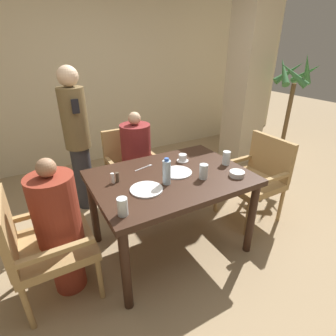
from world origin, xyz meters
TOP-DOWN VIEW (x-y plane):
  - ground_plane at (0.00, 0.00)m, footprint 16.00×16.00m
  - wall_back at (0.00, 2.43)m, footprint 8.00×0.06m
  - pillar_stone at (2.10, 1.31)m, footprint 0.47×0.47m
  - dining_table at (0.00, 0.00)m, footprint 1.32×0.95m
  - chair_left_side at (-1.07, 0.00)m, footprint 0.55×0.55m
  - diner_in_left_chair at (-0.93, 0.00)m, footprint 0.32×0.32m
  - chair_far_side at (0.00, 0.89)m, footprint 0.55×0.55m
  - diner_in_far_chair at (-0.00, 0.75)m, footprint 0.32×0.32m
  - chair_right_side at (1.07, 0.00)m, footprint 0.55×0.55m
  - standing_host at (-0.53, 1.11)m, footprint 0.27×0.31m
  - potted_palm at (2.35, 0.69)m, footprint 0.59×0.59m
  - plate_main_left at (-0.28, -0.12)m, footprint 0.25×0.25m
  - plate_main_right at (0.07, 0.01)m, footprint 0.25×0.25m
  - teacup_with_saucer at (0.25, 0.20)m, footprint 0.11×0.11m
  - bowl_small at (0.48, -0.29)m, footprint 0.13×0.13m
  - water_bottle at (-0.10, -0.11)m, footprint 0.07×0.07m
  - glass_tall_near at (0.56, -0.05)m, footprint 0.07×0.07m
  - glass_tall_mid at (-0.55, -0.33)m, footprint 0.07×0.07m
  - glass_tall_far at (0.21, -0.18)m, footprint 0.07×0.07m
  - salt_shaker at (-0.47, 0.12)m, footprint 0.03×0.03m
  - pepper_shaker at (-0.43, 0.12)m, footprint 0.03×0.03m
  - fork_beside_plate at (-0.12, 0.25)m, footprint 0.19×0.06m

SIDE VIEW (x-z plane):
  - ground_plane at x=0.00m, z-range 0.00..0.00m
  - chair_left_side at x=-1.07m, z-range 0.05..0.95m
  - chair_far_side at x=0.00m, z-range 0.05..0.95m
  - chair_right_side at x=1.07m, z-range 0.05..0.95m
  - diner_in_left_chair at x=-0.93m, z-range 0.02..1.14m
  - diner_in_far_chair at x=0.00m, z-range 0.02..1.17m
  - potted_palm at x=2.35m, z-range -0.19..1.49m
  - dining_table at x=0.00m, z-range 0.29..1.05m
  - fork_beside_plate at x=-0.12m, z-range 0.76..0.77m
  - plate_main_left at x=-0.28m, z-range 0.76..0.78m
  - plate_main_right at x=0.07m, z-range 0.76..0.78m
  - bowl_small at x=0.48m, z-range 0.76..0.81m
  - teacup_with_saucer at x=0.25m, z-range 0.76..0.83m
  - pepper_shaker at x=-0.43m, z-range 0.76..0.85m
  - salt_shaker at x=-0.47m, z-range 0.76..0.85m
  - glass_tall_near at x=0.56m, z-range 0.76..0.89m
  - glass_tall_mid at x=-0.55m, z-range 0.76..0.89m
  - glass_tall_far at x=0.21m, z-range 0.76..0.89m
  - standing_host at x=-0.53m, z-range 0.06..1.65m
  - water_bottle at x=-0.10m, z-range 0.76..0.98m
  - pillar_stone at x=2.10m, z-range 0.00..2.70m
  - wall_back at x=0.00m, z-range 0.00..2.80m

